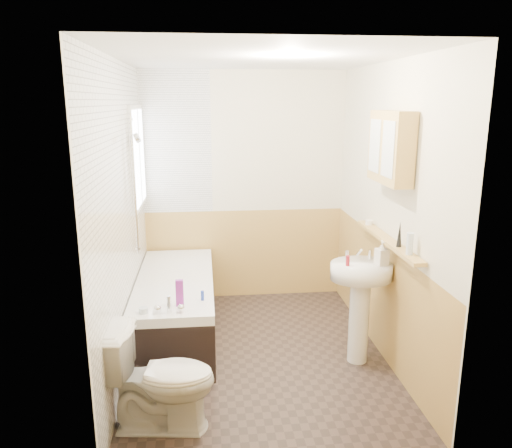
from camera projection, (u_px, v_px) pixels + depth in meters
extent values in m
plane|color=#2B221F|center=(258.00, 354.00, 4.42)|extent=(2.80, 2.80, 0.00)
plane|color=white|center=(258.00, 58.00, 3.82)|extent=(2.80, 2.80, 0.00)
cube|color=beige|center=(244.00, 188.00, 5.48)|extent=(2.20, 0.02, 2.50)
cube|color=beige|center=(285.00, 274.00, 2.76)|extent=(2.20, 0.02, 2.50)
cube|color=beige|center=(121.00, 220.00, 4.01)|extent=(0.02, 2.80, 2.50)
cube|color=beige|center=(388.00, 214.00, 4.23)|extent=(0.02, 2.80, 2.50)
cube|color=tan|center=(380.00, 296.00, 4.41)|extent=(0.01, 2.80, 1.00)
cube|color=tan|center=(283.00, 392.00, 2.96)|extent=(2.20, 0.01, 1.00)
cube|color=tan|center=(245.00, 254.00, 5.64)|extent=(2.20, 0.01, 1.00)
cube|color=white|center=(124.00, 220.00, 4.01)|extent=(0.01, 2.80, 2.50)
cube|color=white|center=(176.00, 143.00, 5.27)|extent=(0.75, 0.01, 1.50)
cube|color=white|center=(138.00, 157.00, 4.83)|extent=(0.03, 0.79, 0.99)
cube|color=white|center=(140.00, 157.00, 4.84)|extent=(0.01, 0.70, 0.90)
cube|color=white|center=(140.00, 157.00, 4.84)|extent=(0.01, 0.04, 0.90)
cube|color=black|center=(176.00, 310.00, 4.73)|extent=(0.70, 1.79, 0.50)
cube|color=white|center=(175.00, 282.00, 4.66)|extent=(0.70, 1.79, 0.08)
cube|color=white|center=(175.00, 283.00, 4.66)|extent=(0.56, 1.65, 0.04)
cylinder|color=silver|center=(169.00, 304.00, 3.86)|extent=(0.04, 0.04, 0.14)
sphere|color=silver|center=(158.00, 309.00, 3.86)|extent=(0.06, 0.06, 0.06)
sphere|color=silver|center=(181.00, 308.00, 3.88)|extent=(0.06, 0.06, 0.06)
cylinder|color=silver|center=(134.00, 186.00, 4.38)|extent=(0.02, 0.02, 1.25)
cylinder|color=silver|center=(138.00, 248.00, 4.52)|extent=(0.05, 0.05, 0.02)
cylinder|color=silver|center=(130.00, 119.00, 4.25)|extent=(0.05, 0.05, 0.02)
cylinder|color=silver|center=(137.00, 138.00, 4.29)|extent=(0.07, 0.08, 0.09)
imported|color=white|center=(161.00, 379.00, 3.36)|extent=(0.78, 0.50, 0.72)
cylinder|color=white|center=(359.00, 322.00, 4.23)|extent=(0.17, 0.17, 0.71)
ellipsoid|color=white|center=(361.00, 271.00, 4.12)|extent=(0.52, 0.42, 0.14)
cylinder|color=silver|center=(347.00, 255.00, 4.18)|extent=(0.03, 0.03, 0.08)
cylinder|color=silver|center=(370.00, 254.00, 4.20)|extent=(0.03, 0.03, 0.08)
cylinder|color=silver|center=(359.00, 252.00, 4.16)|extent=(0.02, 0.11, 0.09)
cube|color=tan|center=(387.00, 240.00, 4.06)|extent=(0.10, 1.28, 0.03)
cube|color=tan|center=(391.00, 147.00, 3.87)|extent=(0.15, 0.62, 0.56)
cube|color=silver|center=(388.00, 149.00, 3.72)|extent=(0.01, 0.24, 0.42)
cube|color=silver|center=(375.00, 146.00, 4.01)|extent=(0.01, 0.24, 0.42)
cylinder|color=silver|center=(410.00, 244.00, 3.62)|extent=(0.06, 0.06, 0.16)
cone|color=black|center=(400.00, 234.00, 3.81)|extent=(0.05, 0.05, 0.20)
cylinder|color=silver|center=(369.00, 222.00, 4.51)|extent=(0.08, 0.08, 0.04)
imported|color=silver|center=(382.00, 259.00, 4.05)|extent=(0.13, 0.22, 0.09)
cylinder|color=maroon|center=(348.00, 261.00, 4.02)|extent=(0.04, 0.04, 0.09)
cube|color=purple|center=(180.00, 293.00, 3.99)|extent=(0.06, 0.04, 0.22)
cylinder|color=silver|center=(143.00, 310.00, 3.88)|extent=(0.08, 0.08, 0.04)
cylinder|color=#19339E|center=(202.00, 296.00, 4.12)|extent=(0.03, 0.03, 0.08)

